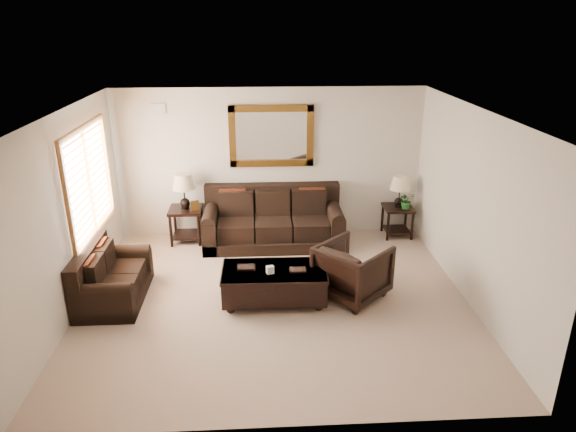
{
  "coord_description": "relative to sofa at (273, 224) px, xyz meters",
  "views": [
    {
      "loc": [
        -0.19,
        -6.5,
        3.81
      ],
      "look_at": [
        0.22,
        0.6,
        1.05
      ],
      "focal_mm": 32.0,
      "sensor_mm": 36.0,
      "label": 1
    }
  ],
  "objects": [
    {
      "name": "armchair",
      "position": [
        1.08,
        -2.0,
        0.09
      ],
      "size": [
        1.19,
        1.19,
        0.9
      ],
      "primitive_type": "imported",
      "rotation": [
        0.0,
        0.0,
        2.33
      ],
      "color": "black",
      "rests_on": "floor"
    },
    {
      "name": "end_table_right",
      "position": [
        2.31,
        0.18,
        0.39
      ],
      "size": [
        0.52,
        0.52,
        1.15
      ],
      "color": "black",
      "rests_on": "room"
    },
    {
      "name": "mirror",
      "position": [
        -0.0,
        0.45,
        1.49
      ],
      "size": [
        1.5,
        0.06,
        1.1
      ],
      "color": "#45270D",
      "rests_on": "room"
    },
    {
      "name": "loveseat",
      "position": [
        -2.4,
        -1.87,
        -0.07
      ],
      "size": [
        0.84,
        1.42,
        0.8
      ],
      "rotation": [
        0.0,
        0.0,
        1.57
      ],
      "color": "black",
      "rests_on": "room"
    },
    {
      "name": "sofa",
      "position": [
        0.0,
        0.0,
        0.0
      ],
      "size": [
        2.44,
        1.05,
        1.0
      ],
      "color": "black",
      "rests_on": "room"
    },
    {
      "name": "end_table_left",
      "position": [
        -1.56,
        0.15,
        0.46
      ],
      "size": [
        0.58,
        0.58,
        1.27
      ],
      "color": "black",
      "rests_on": "room"
    },
    {
      "name": "room",
      "position": [
        -0.04,
        -2.02,
        0.99
      ],
      "size": [
        5.51,
        5.01,
        2.71
      ],
      "color": "gray",
      "rests_on": "ground"
    },
    {
      "name": "coffee_table",
      "position": [
        -0.05,
        -2.07,
        -0.05
      ],
      "size": [
        1.48,
        0.81,
        0.62
      ],
      "rotation": [
        0.0,
        0.0,
        -0.01
      ],
      "color": "black",
      "rests_on": "room"
    },
    {
      "name": "potted_plant",
      "position": [
        2.42,
        0.08,
        0.33
      ],
      "size": [
        0.31,
        0.34,
        0.24
      ],
      "primitive_type": "imported",
      "rotation": [
        0.0,
        0.0,
        0.13
      ],
      "color": "#1E541D",
      "rests_on": "end_table_right"
    },
    {
      "name": "air_vent",
      "position": [
        -1.94,
        0.46,
        1.99
      ],
      "size": [
        0.25,
        0.02,
        0.18
      ],
      "primitive_type": "cube",
      "color": "#999999",
      "rests_on": "room"
    },
    {
      "name": "window",
      "position": [
        -2.74,
        -1.12,
        1.19
      ],
      "size": [
        0.07,
        1.96,
        1.66
      ],
      "color": "white",
      "rests_on": "room"
    }
  ]
}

